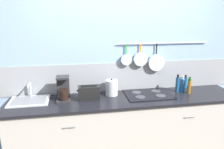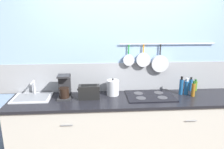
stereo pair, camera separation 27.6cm
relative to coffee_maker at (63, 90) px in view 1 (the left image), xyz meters
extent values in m
cube|color=#84A3CC|center=(0.82, 0.26, 0.25)|extent=(7.20, 0.06, 2.60)
cube|color=gray|center=(0.82, 0.25, 0.08)|extent=(7.20, 0.07, 0.41)
cylinder|color=#B7BABF|center=(1.41, 0.20, 0.55)|extent=(1.34, 0.02, 0.02)
cylinder|color=green|center=(0.87, 0.20, 0.47)|extent=(0.02, 0.02, 0.13)
cylinder|color=#B7BABF|center=(0.87, 0.18, 0.33)|extent=(0.16, 0.04, 0.16)
cylinder|color=orange|center=(1.08, 0.20, 0.48)|extent=(0.02, 0.02, 0.11)
cylinder|color=#B7BABF|center=(1.08, 0.18, 0.33)|extent=(0.20, 0.04, 0.20)
cylinder|color=black|center=(1.32, 0.20, 0.47)|extent=(0.02, 0.02, 0.15)
cylinder|color=#B7BABF|center=(1.32, 0.18, 0.27)|extent=(0.24, 0.04, 0.24)
cube|color=#B7B2A8|center=(0.82, -0.09, -0.61)|extent=(3.03, 0.58, 0.89)
cylinder|color=slate|center=(0.06, -0.40, -0.33)|extent=(0.14, 0.01, 0.01)
cylinder|color=slate|center=(1.58, -0.40, -0.33)|extent=(0.14, 0.01, 0.01)
cube|color=black|center=(0.82, -0.09, -0.15)|extent=(3.07, 0.62, 0.03)
cube|color=#B7BABF|center=(-0.43, 0.01, -0.12)|extent=(0.49, 0.37, 0.01)
cube|color=slate|center=(-0.43, 0.01, -0.11)|extent=(0.42, 0.30, 0.00)
cylinder|color=#B7BABF|center=(-0.43, 0.15, -0.03)|extent=(0.03, 0.03, 0.21)
cylinder|color=#B7BABF|center=(-0.43, 0.08, 0.07)|extent=(0.02, 0.15, 0.02)
cube|color=#262628|center=(0.00, -0.03, -0.12)|extent=(0.18, 0.21, 0.02)
cube|color=#262628|center=(0.00, 0.04, 0.03)|extent=(0.16, 0.07, 0.31)
cylinder|color=black|center=(0.00, -0.05, -0.04)|extent=(0.13, 0.13, 0.13)
cube|color=#262628|center=(0.00, -0.01, 0.17)|extent=(0.16, 0.16, 0.02)
cube|color=black|center=(0.32, -0.05, -0.04)|extent=(0.27, 0.13, 0.18)
cube|color=black|center=(0.32, -0.08, 0.05)|extent=(0.21, 0.02, 0.00)
cube|color=black|center=(0.32, -0.03, 0.05)|extent=(0.21, 0.02, 0.00)
cube|color=black|center=(0.18, -0.05, 0.00)|extent=(0.02, 0.02, 0.02)
cylinder|color=#B7BABF|center=(0.64, 0.06, -0.03)|extent=(0.17, 0.17, 0.21)
sphere|color=black|center=(0.64, 0.06, 0.09)|extent=(0.02, 0.02, 0.02)
cube|color=black|center=(1.14, -0.03, -0.12)|extent=(0.64, 0.46, 0.01)
cylinder|color=#38383D|center=(1.00, -0.12, -0.12)|extent=(0.13, 0.13, 0.00)
cylinder|color=#38383D|center=(1.29, -0.12, -0.12)|extent=(0.13, 0.13, 0.00)
cylinder|color=#38383D|center=(1.00, 0.06, -0.12)|extent=(0.13, 0.13, 0.00)
cylinder|color=#38383D|center=(1.29, 0.06, -0.12)|extent=(0.13, 0.13, 0.00)
cylinder|color=navy|center=(1.58, 0.02, -0.03)|extent=(0.05, 0.05, 0.21)
cylinder|color=black|center=(1.58, 0.02, 0.10)|extent=(0.03, 0.03, 0.05)
cylinder|color=navy|center=(1.65, 0.00, -0.03)|extent=(0.06, 0.06, 0.19)
cylinder|color=beige|center=(1.65, 0.00, 0.08)|extent=(0.03, 0.03, 0.04)
cylinder|color=#8C5919|center=(1.72, -0.07, -0.04)|extent=(0.05, 0.05, 0.18)
cylinder|color=#194C19|center=(1.72, -0.07, 0.07)|extent=(0.03, 0.03, 0.04)
cylinder|color=navy|center=(1.78, 0.16, -0.05)|extent=(0.05, 0.05, 0.16)
cylinder|color=black|center=(1.78, 0.16, 0.05)|extent=(0.03, 0.03, 0.04)
cylinder|color=#4C721E|center=(1.85, 0.15, -0.06)|extent=(0.06, 0.06, 0.14)
cylinder|color=#194C19|center=(1.85, 0.15, 0.02)|extent=(0.03, 0.03, 0.03)
camera|label=1|loc=(0.15, -2.72, 0.94)|focal=35.00mm
camera|label=2|loc=(0.43, -2.75, 0.94)|focal=35.00mm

